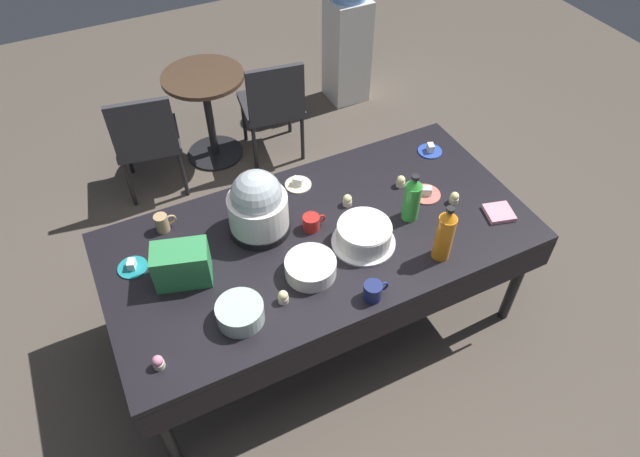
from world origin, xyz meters
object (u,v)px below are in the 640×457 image
Objects in this scene: cupcake_vanilla at (347,200)px; maroon_chair_left at (146,137)px; maroon_chair_right at (273,103)px; cupcake_rose at (401,181)px; soda_bottle_lime_soda at (412,198)px; coffee_mug_tan at (163,223)px; dessert_plate_coral at (426,193)px; soda_carton at (182,265)px; dessert_plate_cobalt at (430,150)px; coffee_mug_red at (312,222)px; soda_bottle_orange_juice at (445,234)px; coffee_mug_navy at (373,291)px; frosted_layer_cake at (364,235)px; dessert_plate_teal at (132,266)px; cupcake_mint at (158,362)px; water_cooler at (347,35)px; potluck_table at (320,243)px; cupcake_cocoa at (454,198)px; ceramic_snack_bowl at (311,267)px; slow_cooker at (258,206)px; dessert_plate_cream at (298,183)px; cupcake_lemon at (283,297)px; glass_salad_bowl at (240,313)px; round_cafe_table at (207,101)px.

maroon_chair_left is (-0.80, 1.45, -0.29)m from cupcake_vanilla.
cupcake_rose is at bearing -82.73° from maroon_chair_right.
soda_bottle_lime_soda is 2.53× the size of coffee_mug_tan.
soda_carton reaches higher than dessert_plate_coral.
maroon_chair_right is (-0.51, 1.27, -0.27)m from dessert_plate_cobalt.
coffee_mug_red reaches higher than dessert_plate_coral.
coffee_mug_navy is (-0.43, -0.08, -0.11)m from soda_bottle_orange_juice.
dessert_plate_teal is (-1.09, 0.35, -0.05)m from frosted_layer_cake.
cupcake_rose and cupcake_mint have the same top height.
water_cooler reaches higher than dessert_plate_cobalt.
frosted_layer_cake is 0.38× the size of maroon_chair_left.
maroon_chair_right reaches higher than dessert_plate_cobalt.
soda_bottle_orange_juice is (0.48, -0.39, 0.21)m from potluck_table.
cupcake_cocoa is 0.80m from coffee_mug_navy.
potluck_table is 15.21× the size of dessert_plate_cobalt.
maroon_chair_left is (-0.41, 1.79, -0.30)m from ceramic_snack_bowl.
ceramic_snack_bowl is (-0.15, -0.20, 0.10)m from potluck_table.
coffee_mug_red is (0.24, -0.11, -0.13)m from slow_cooker.
maroon_chair_right is (-0.10, 1.68, -0.39)m from soda_bottle_lime_soda.
slow_cooker is 2.45× the size of dessert_plate_cream.
cupcake_mint is at bearing -170.67° from cupcake_cocoa.
cupcake_mint is at bearing -172.52° from cupcake_lemon.
ceramic_snack_bowl is at bearing -74.35° from slow_cooker.
water_cooler reaches higher than cupcake_rose.
soda_bottle_orange_juice is at bearing -2.80° from soda_carton.
dessert_plate_cream is at bearing 174.78° from dessert_plate_cobalt.
soda_bottle_lime_soda is (1.03, 0.22, 0.08)m from glass_salad_bowl.
frosted_layer_cake is 0.74m from glass_salad_bowl.
coffee_mug_tan reaches higher than coffee_mug_red.
soda_bottle_orange_juice is at bearing -16.08° from ceramic_snack_bowl.
maroon_chair_right is (1.30, 1.38, -0.27)m from dessert_plate_teal.
dessert_plate_coral is at bearing -16.04° from cupcake_vanilla.
frosted_layer_cake is (0.17, -0.15, 0.12)m from potluck_table.
ceramic_snack_bowl is at bearing -126.43° from potluck_table.
cupcake_rose reaches higher than dessert_plate_teal.
water_cooler is at bearing 62.73° from soda_carton.
round_cafe_table is at bearing 76.81° from glass_salad_bowl.
cupcake_cocoa reaches higher than potluck_table.
cupcake_lemon reaches higher than dessert_plate_cobalt.
maroon_chair_right is at bearing 102.46° from cupcake_cocoa.
cupcake_vanilla is at bearing -164.39° from dessert_plate_cobalt.
soda_bottle_lime_soda is (-0.09, -0.23, 0.10)m from cupcake_rose.
coffee_mug_red reaches higher than cupcake_cocoa.
cupcake_lemon is 0.09× the size of round_cafe_table.
dessert_plate_cream is 1.27m from cupcake_mint.
soda_bottle_lime_soda is 1.72m from maroon_chair_right.
coffee_mug_tan is at bearing 158.00° from soda_bottle_lime_soda.
coffee_mug_red is at bearing 137.42° from soda_bottle_orange_juice.
cupcake_lemon is at bearing 157.11° from coffee_mug_navy.
ceramic_snack_bowl is (0.40, 0.10, -0.00)m from glass_salad_bowl.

